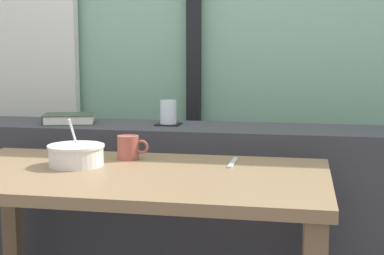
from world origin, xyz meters
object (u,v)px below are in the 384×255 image
coaster_square (168,124)px  juice_glass (168,113)px  breakfast_table (131,205)px  closed_book (69,119)px  soup_bowl (76,155)px  fork_utensil (233,162)px  ceramic_mug (129,147)px

coaster_square → juice_glass: juice_glass is taller
breakfast_table → closed_book: size_ratio=4.95×
breakfast_table → closed_book: bearing=127.7°
coaster_square → soup_bowl: 0.59m
closed_book → fork_utensil: bearing=-27.3°
juice_glass → ceramic_mug: (-0.05, -0.42, -0.08)m
fork_utensil → juice_glass: bearing=128.9°
soup_bowl → fork_utensil: soup_bowl is taller
coaster_square → ceramic_mug: size_ratio=0.88×
juice_glass → fork_utensil: bearing=-52.2°
coaster_square → soup_bowl: soup_bowl is taller
closed_book → soup_bowl: soup_bowl is taller
juice_glass → closed_book: (-0.43, -0.03, -0.03)m
fork_utensil → ceramic_mug: 0.37m
ceramic_mug → juice_glass: bearing=83.7°
coaster_square → juice_glass: 0.05m
fork_utensil → ceramic_mug: bearing=-178.9°
coaster_square → ceramic_mug: ceramic_mug is taller
closed_book → breakfast_table: bearing=-52.3°
closed_book → ceramic_mug: bearing=-45.2°
breakfast_table → soup_bowl: soup_bowl is taller
closed_book → fork_utensil: 0.86m
ceramic_mug → breakfast_table: bearing=-71.3°
juice_glass → closed_book: bearing=-176.4°
coaster_square → fork_utensil: bearing=-52.2°
coaster_square → ceramic_mug: 0.42m
coaster_square → breakfast_table: bearing=-88.0°
breakfast_table → ceramic_mug: bearing=108.7°
soup_bowl → ceramic_mug: size_ratio=1.68×
closed_book → fork_utensil: size_ratio=1.48×
breakfast_table → fork_utensil: 0.38m
fork_utensil → closed_book: bearing=153.8°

